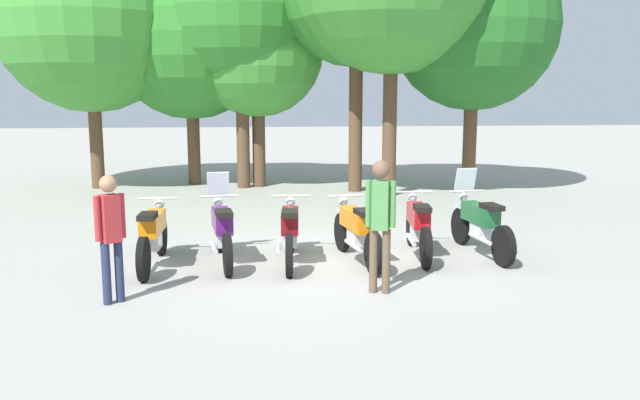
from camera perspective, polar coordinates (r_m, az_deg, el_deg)
ground_plane at (r=10.42m, az=0.28°, el=-5.34°), size 80.00×80.00×0.00m
motorcycle_0 at (r=10.32m, az=-14.42°, el=-2.92°), size 0.62×2.19×0.99m
motorcycle_1 at (r=10.34m, az=-8.56°, el=-2.62°), size 0.62×2.18×1.37m
motorcycle_2 at (r=10.23m, az=-2.64°, el=-2.73°), size 0.62×2.19×0.99m
motorcycle_3 at (r=10.29m, az=3.21°, el=-2.67°), size 0.65×2.17×0.99m
motorcycle_4 at (r=10.77m, az=8.56°, el=-2.21°), size 0.62×2.19×0.99m
motorcycle_5 at (r=11.08m, az=13.80°, el=-1.98°), size 0.62×2.19×1.37m
person_0 at (r=8.60m, az=5.31°, el=-1.35°), size 0.40×0.30×1.78m
person_1 at (r=8.58m, az=-17.85°, el=-2.48°), size 0.37×0.30×1.64m
tree_0 at (r=19.19m, az=-19.52°, el=14.76°), size 5.07×5.07×7.15m
tree_1 at (r=19.22m, az=-11.27°, el=13.73°), size 4.57×4.57×6.45m
tree_2 at (r=18.38m, az=-6.96°, el=16.01°), size 4.24×4.24×6.92m
tree_3 at (r=18.47m, az=-5.50°, el=12.86°), size 3.66×3.66×5.61m
tree_6 at (r=18.03m, az=13.31°, el=14.56°), size 4.39×4.39×6.55m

